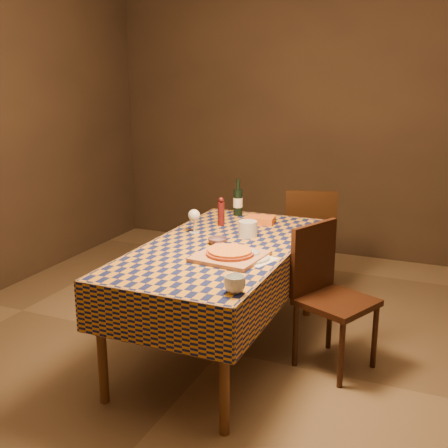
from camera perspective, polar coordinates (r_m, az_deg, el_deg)
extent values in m
plane|color=brown|center=(3.97, -0.29, -12.82)|extent=(5.00, 5.00, 0.00)
cube|color=#34271D|center=(5.91, 9.55, 9.93)|extent=(4.50, 0.10, 2.70)
cylinder|color=brown|center=(3.33, -12.34, -11.76)|extent=(0.06, 0.06, 0.75)
cylinder|color=brown|center=(2.99, 0.04, -14.64)|extent=(0.06, 0.06, 0.75)
cylinder|color=brown|center=(4.66, -0.51, -3.46)|extent=(0.06, 0.06, 0.75)
cylinder|color=brown|center=(4.43, 8.55, -4.66)|extent=(0.06, 0.06, 0.75)
cube|color=brown|center=(3.68, -0.31, -2.59)|extent=(0.90, 1.80, 0.03)
cube|color=brown|center=(3.68, -0.31, -2.29)|extent=(0.92, 1.82, 0.02)
cube|color=brown|center=(2.97, -7.48, -9.72)|extent=(0.94, 0.01, 0.30)
cube|color=brown|center=(4.54, 4.31, -0.81)|extent=(0.94, 0.01, 0.30)
cube|color=brown|center=(3.92, -6.56, -3.43)|extent=(0.01, 1.84, 0.30)
cube|color=brown|center=(3.57, 6.58, -5.30)|extent=(0.01, 1.84, 0.30)
cube|color=tan|center=(3.41, 0.62, -3.31)|extent=(0.43, 0.43, 0.02)
cylinder|color=#9D3E1A|center=(3.40, 0.62, -2.98)|extent=(0.36, 0.36, 0.02)
cylinder|color=orange|center=(3.40, 0.62, -2.75)|extent=(0.33, 0.33, 0.01)
cylinder|color=#451012|center=(4.12, -0.29, 1.03)|extent=(0.06, 0.06, 0.17)
sphere|color=#451012|center=(4.10, -0.29, 2.48)|extent=(0.04, 0.04, 0.04)
imported|color=#624852|center=(3.69, -0.66, -1.73)|extent=(0.15, 0.15, 0.04)
cylinder|color=silver|center=(3.96, -3.04, -0.85)|extent=(0.08, 0.08, 0.01)
cylinder|color=silver|center=(3.95, -3.05, -0.26)|extent=(0.01, 0.01, 0.08)
sphere|color=silver|center=(3.93, -3.06, 0.89)|extent=(0.08, 0.08, 0.08)
ellipsoid|color=#390614|center=(3.93, -3.06, 0.76)|extent=(0.06, 0.06, 0.03)
cylinder|color=black|center=(4.42, 1.42, 2.21)|extent=(0.07, 0.07, 0.21)
cylinder|color=black|center=(4.39, 1.43, 4.06)|extent=(0.03, 0.03, 0.08)
cylinder|color=silver|center=(4.42, 1.42, 2.21)|extent=(0.08, 0.08, 0.08)
cylinder|color=silver|center=(3.85, 2.44, -0.49)|extent=(0.17, 0.17, 0.11)
cube|color=#D2601B|center=(4.21, 3.71, 0.41)|extent=(0.22, 0.17, 0.05)
cylinder|color=silver|center=(3.41, 2.51, -3.39)|extent=(0.28, 0.28, 0.01)
imported|color=white|center=(2.88, 1.10, -6.14)|extent=(0.14, 0.14, 0.09)
cube|color=silver|center=(3.41, 2.73, -3.50)|extent=(0.33, 0.29, 0.00)
ellipsoid|color=#A5B7D3|center=(3.44, 2.27, -2.92)|extent=(0.20, 0.17, 0.05)
cube|color=black|center=(4.94, 8.62, -1.65)|extent=(0.52, 0.52, 0.04)
cube|color=black|center=(4.68, 8.83, 0.58)|extent=(0.41, 0.16, 0.46)
cylinder|color=black|center=(5.20, 10.43, -3.62)|extent=(0.04, 0.04, 0.43)
cylinder|color=black|center=(5.18, 6.45, -3.52)|extent=(0.04, 0.04, 0.43)
cylinder|color=black|center=(4.86, 10.72, -4.97)|extent=(0.04, 0.04, 0.43)
cylinder|color=black|center=(4.84, 6.45, -4.87)|extent=(0.04, 0.04, 0.43)
cube|color=black|center=(3.67, 11.39, -7.80)|extent=(0.56, 0.56, 0.04)
cube|color=black|center=(3.69, 9.09, -3.39)|extent=(0.20, 0.40, 0.46)
cylinder|color=black|center=(3.54, 11.82, -12.91)|extent=(0.04, 0.04, 0.43)
cylinder|color=black|center=(3.81, 15.06, -11.01)|extent=(0.04, 0.04, 0.43)
cylinder|color=black|center=(3.73, 7.27, -11.15)|extent=(0.04, 0.04, 0.43)
cylinder|color=black|center=(3.99, 10.66, -9.50)|extent=(0.04, 0.04, 0.43)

